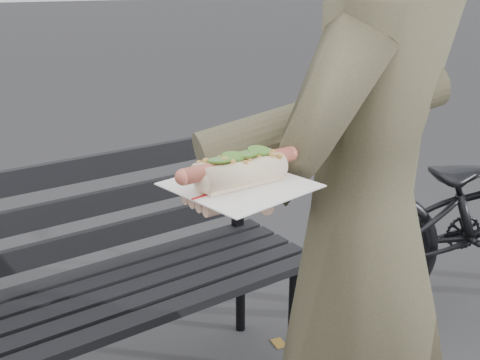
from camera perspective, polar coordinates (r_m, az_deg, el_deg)
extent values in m
cylinder|color=black|center=(2.14, 5.44, -14.09)|extent=(0.04, 0.04, 0.45)
cylinder|color=black|center=(2.37, 0.05, -10.40)|extent=(0.04, 0.04, 0.45)
cube|color=black|center=(1.71, -12.05, -14.50)|extent=(1.50, 0.07, 0.03)
cube|color=black|center=(1.78, -13.24, -13.09)|extent=(1.50, 0.07, 0.03)
cube|color=black|center=(1.85, -14.33, -11.79)|extent=(1.50, 0.07, 0.03)
cube|color=black|center=(1.93, -15.33, -10.58)|extent=(1.50, 0.07, 0.03)
cube|color=black|center=(2.00, -16.24, -9.46)|extent=(1.50, 0.07, 0.03)
cube|color=black|center=(2.20, -0.25, -0.10)|extent=(0.04, 0.03, 0.42)
cube|color=black|center=(1.98, -16.82, -6.43)|extent=(1.50, 0.02, 0.08)
cube|color=black|center=(1.93, -17.20, -2.96)|extent=(1.50, 0.02, 0.08)
cube|color=black|center=(1.89, -17.59, 0.70)|extent=(1.50, 0.02, 0.08)
imported|color=#484130|center=(1.28, 12.21, -5.97)|extent=(0.73, 0.58, 1.74)
cylinder|color=#484130|center=(1.08, 8.60, 6.19)|extent=(0.51, 0.23, 0.19)
cylinder|color=#D8A384|center=(0.91, 1.71, -0.53)|extent=(0.09, 0.08, 0.07)
ellipsoid|color=#D8A384|center=(0.88, 0.00, -1.54)|extent=(0.10, 0.11, 0.03)
cylinder|color=#D8A384|center=(0.83, -1.93, -2.82)|extent=(0.05, 0.02, 0.02)
cylinder|color=#D8A384|center=(0.84, -2.68, -2.39)|extent=(0.05, 0.02, 0.02)
cylinder|color=#D8A384|center=(0.86, -3.40, -1.98)|extent=(0.05, 0.02, 0.02)
cylinder|color=#D8A384|center=(0.87, -4.09, -1.58)|extent=(0.05, 0.02, 0.02)
cylinder|color=#D8A384|center=(0.84, 2.71, -2.38)|extent=(0.04, 0.05, 0.02)
cube|color=white|center=(0.87, 0.00, -0.50)|extent=(0.21, 0.21, 0.00)
cube|color=#B21E1E|center=(0.87, 0.00, -0.40)|extent=(0.19, 0.03, 0.00)
cylinder|color=#C9614D|center=(0.86, 0.00, 1.57)|extent=(0.20, 0.02, 0.02)
sphere|color=#C9614D|center=(0.81, -5.80, 0.30)|extent=(0.03, 0.02, 0.02)
sphere|color=#C9614D|center=(0.92, 5.12, 2.67)|extent=(0.02, 0.02, 0.02)
sphere|color=#9E6B2D|center=(0.84, -0.81, 1.71)|extent=(0.01, 0.01, 0.01)
sphere|color=#9E6B2D|center=(0.84, 0.55, 1.73)|extent=(0.01, 0.01, 0.01)
sphere|color=#9E6B2D|center=(0.89, 0.79, 2.86)|extent=(0.01, 0.01, 0.01)
sphere|color=#9E6B2D|center=(0.87, 3.62, 2.01)|extent=(0.01, 0.01, 0.01)
sphere|color=#9E6B2D|center=(0.87, 0.54, 2.32)|extent=(0.01, 0.01, 0.01)
sphere|color=#9E6B2D|center=(0.83, -1.06, 1.08)|extent=(0.01, 0.01, 0.01)
sphere|color=#9E6B2D|center=(0.88, 0.88, 2.24)|extent=(0.01, 0.01, 0.01)
sphere|color=#9E6B2D|center=(0.82, -2.65, 0.93)|extent=(0.01, 0.01, 0.01)
sphere|color=#9E6B2D|center=(0.88, 3.02, 2.35)|extent=(0.01, 0.01, 0.01)
sphere|color=#9E6B2D|center=(0.88, 1.34, 2.17)|extent=(0.01, 0.01, 0.01)
sphere|color=#9E6B2D|center=(0.87, -1.87, 2.22)|extent=(0.01, 0.01, 0.01)
sphere|color=#9E6B2D|center=(0.85, 0.98, 2.02)|extent=(0.01, 0.01, 0.01)
sphere|color=#9E6B2D|center=(0.87, 0.77, 2.26)|extent=(0.01, 0.01, 0.01)
sphere|color=#9E6B2D|center=(0.87, 3.22, 2.55)|extent=(0.01, 0.01, 0.01)
sphere|color=#9E6B2D|center=(0.89, 3.24, 2.75)|extent=(0.01, 0.01, 0.01)
sphere|color=#9E6B2D|center=(0.87, 3.21, 2.15)|extent=(0.01, 0.01, 0.01)
sphere|color=#9E6B2D|center=(0.86, -2.08, 2.29)|extent=(0.01, 0.01, 0.01)
sphere|color=#9E6B2D|center=(0.84, -3.51, 1.81)|extent=(0.01, 0.01, 0.01)
sphere|color=#9E6B2D|center=(0.86, 0.43, 1.74)|extent=(0.01, 0.01, 0.01)
sphere|color=#9E6B2D|center=(0.89, 1.45, 2.51)|extent=(0.01, 0.01, 0.01)
sphere|color=#9E6B2D|center=(0.84, -0.21, 1.31)|extent=(0.01, 0.01, 0.01)
sphere|color=#9E6B2D|center=(0.87, 4.02, 2.44)|extent=(0.01, 0.01, 0.01)
sphere|color=#9E6B2D|center=(0.84, -1.59, 1.92)|extent=(0.01, 0.01, 0.01)
sphere|color=#9E6B2D|center=(0.86, 1.07, 2.01)|extent=(0.01, 0.01, 0.01)
sphere|color=#9E6B2D|center=(0.86, -2.69, 1.83)|extent=(0.01, 0.01, 0.01)
sphere|color=#9E6B2D|center=(0.87, 1.83, 2.21)|extent=(0.01, 0.01, 0.01)
sphere|color=#9E6B2D|center=(0.87, 1.83, 2.36)|extent=(0.01, 0.01, 0.01)
sphere|color=#9E6B2D|center=(0.84, -4.20, 1.71)|extent=(0.01, 0.01, 0.01)
sphere|color=#9E6B2D|center=(0.89, 3.37, 2.90)|extent=(0.01, 0.01, 0.01)
sphere|color=#9E6B2D|center=(0.83, -1.55, 0.97)|extent=(0.01, 0.01, 0.01)
cylinder|color=#488123|center=(0.84, -2.08, 2.06)|extent=(0.04, 0.04, 0.01)
cylinder|color=#488123|center=(0.85, -0.69, 2.44)|extent=(0.04, 0.04, 0.01)
cylinder|color=#488123|center=(0.86, 0.72, 2.66)|extent=(0.04, 0.04, 0.01)
cylinder|color=#488123|center=(0.88, 1.94, 3.04)|extent=(0.04, 0.04, 0.01)
cube|color=brown|center=(2.41, 3.96, -16.20)|extent=(0.06, 0.07, 0.00)
cube|color=brown|center=(3.07, -0.77, -7.69)|extent=(0.06, 0.08, 0.00)
cube|color=brown|center=(3.06, -13.16, -8.29)|extent=(0.09, 0.08, 0.00)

